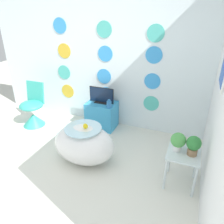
{
  "coord_description": "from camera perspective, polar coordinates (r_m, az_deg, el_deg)",
  "views": [
    {
      "loc": [
        1.54,
        -1.31,
        2.05
      ],
      "look_at": [
        0.58,
        1.04,
        0.81
      ],
      "focal_mm": 35.0,
      "sensor_mm": 36.0,
      "label": 1
    }
  ],
  "objects": [
    {
      "name": "tv_cabinet",
      "position": [
        4.02,
        -2.68,
        -0.75
      ],
      "size": [
        0.52,
        0.4,
        0.49
      ],
      "color": "#389ED6",
      "rests_on": "ground_plane"
    },
    {
      "name": "ground_plane",
      "position": [
        2.88,
        -20.39,
        -21.54
      ],
      "size": [
        12.0,
        12.0,
        0.0
      ],
      "primitive_type": "plane",
      "color": "silver"
    },
    {
      "name": "bathtub",
      "position": [
        3.16,
        -7.29,
        -8.28
      ],
      "size": [
        0.9,
        0.62,
        0.56
      ],
      "color": "white",
      "rests_on": "ground_plane"
    },
    {
      "name": "tv",
      "position": [
        3.87,
        -2.78,
        4.18
      ],
      "size": [
        0.46,
        0.12,
        0.29
      ],
      "color": "black",
      "rests_on": "tv_cabinet"
    },
    {
      "name": "chair",
      "position": [
        4.34,
        -19.97,
        0.02
      ],
      "size": [
        0.43,
        0.43,
        0.81
      ],
      "color": "#38B2A3",
      "rests_on": "ground_plane"
    },
    {
      "name": "vase",
      "position": [
        3.7,
        -0.78,
        2.08
      ],
      "size": [
        0.08,
        0.08,
        0.14
      ],
      "color": "#2D72B7",
      "rests_on": "tv_cabinet"
    },
    {
      "name": "wall_back_dotted",
      "position": [
        3.9,
        -1.69,
        14.83
      ],
      "size": [
        4.59,
        0.05,
        2.6
      ],
      "color": "white",
      "rests_on": "ground_plane"
    },
    {
      "name": "potted_plant_left",
      "position": [
        2.73,
        16.9,
        -7.22
      ],
      "size": [
        0.18,
        0.18,
        0.24
      ],
      "color": "white",
      "rests_on": "side_table"
    },
    {
      "name": "side_table",
      "position": [
        2.83,
        18.03,
        -11.57
      ],
      "size": [
        0.39,
        0.4,
        0.47
      ],
      "color": "silver",
      "rests_on": "ground_plane"
    },
    {
      "name": "rubber_duck",
      "position": [
        2.95,
        -6.98,
        -3.65
      ],
      "size": [
        0.07,
        0.07,
        0.08
      ],
      "color": "yellow",
      "rests_on": "bathtub"
    },
    {
      "name": "potted_plant_right",
      "position": [
        2.71,
        20.52,
        -8.02
      ],
      "size": [
        0.17,
        0.17,
        0.25
      ],
      "color": "#8C6B4C",
      "rests_on": "side_table"
    }
  ]
}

